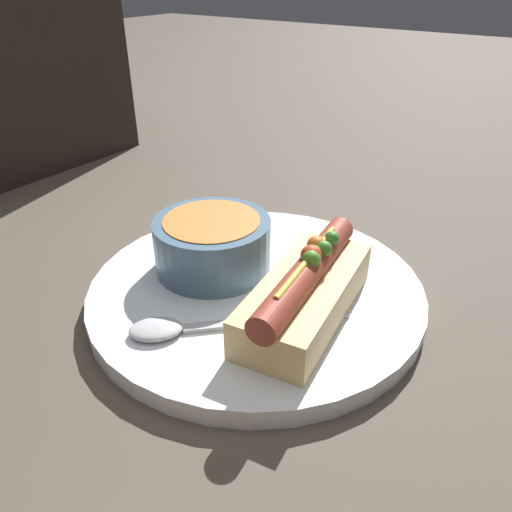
{
  "coord_description": "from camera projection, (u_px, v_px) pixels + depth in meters",
  "views": [
    {
      "loc": [
        -0.3,
        -0.21,
        0.26
      ],
      "look_at": [
        0.0,
        0.0,
        0.04
      ],
      "focal_mm": 35.0,
      "sensor_mm": 36.0,
      "label": 1
    }
  ],
  "objects": [
    {
      "name": "spoon",
      "position": [
        190.0,
        327.0,
        0.38
      ],
      "size": [
        0.13,
        0.14,
        0.01
      ],
      "rotation": [
        0.0,
        0.0,
        2.34
      ],
      "color": "#B7B7BC",
      "rests_on": "dinner_plate"
    },
    {
      "name": "hot_dog",
      "position": [
        306.0,
        290.0,
        0.39
      ],
      "size": [
        0.16,
        0.08,
        0.06
      ],
      "rotation": [
        0.0,
        0.0,
        0.14
      ],
      "color": "#E5C17F",
      "rests_on": "dinner_plate"
    },
    {
      "name": "dinner_plate",
      "position": [
        256.0,
        291.0,
        0.44
      ],
      "size": [
        0.29,
        0.29,
        0.02
      ],
      "color": "white",
      "rests_on": "ground_plane"
    },
    {
      "name": "ground_plane",
      "position": [
        256.0,
        299.0,
        0.45
      ],
      "size": [
        4.0,
        4.0,
        0.0
      ],
      "primitive_type": "plane",
      "color": "#4C4238"
    },
    {
      "name": "soup_bowl",
      "position": [
        215.0,
        240.0,
        0.45
      ],
      "size": [
        0.1,
        0.1,
        0.05
      ],
      "color": "slate",
      "rests_on": "dinner_plate"
    }
  ]
}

